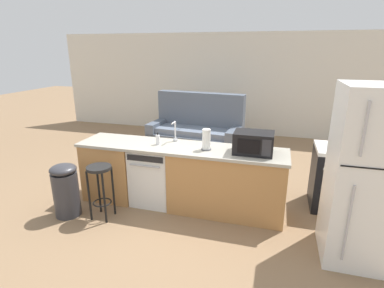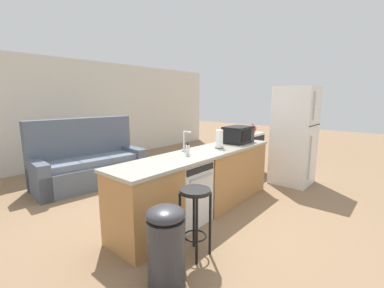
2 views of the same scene
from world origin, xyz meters
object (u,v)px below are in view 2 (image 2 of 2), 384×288
couch (88,163)px  soap_bottle (188,150)px  bar_stool (195,208)px  kettle (253,129)px  paper_towel_roll (219,139)px  refrigerator (294,136)px  microwave (238,135)px  dishwasher (183,191)px  trash_bin (166,245)px  stove_range (243,153)px

couch → soap_bottle: bearing=-87.5°
bar_stool → couch: bearing=81.4°
soap_bottle → kettle: bearing=9.1°
kettle → bar_stool: (-3.27, -1.04, -0.45)m
paper_towel_roll → couch: couch is taller
refrigerator → soap_bottle: bearing=167.9°
soap_bottle → microwave: bearing=0.3°
dishwasher → microwave: bearing=-0.1°
microwave → trash_bin: microwave is taller
stove_range → refrigerator: (-0.00, -1.10, 0.49)m
dishwasher → stove_range: size_ratio=0.93×
microwave → trash_bin: size_ratio=0.68×
refrigerator → paper_towel_roll: size_ratio=6.66×
trash_bin → couch: bearing=73.1°
refrigerator → trash_bin: size_ratio=2.54×
paper_towel_roll → soap_bottle: paper_towel_roll is taller
refrigerator → microwave: (-1.20, 0.55, 0.10)m
paper_towel_roll → bar_stool: 1.50m
stove_range → couch: couch is taller
dishwasher → couch: couch is taller
stove_range → bar_stool: stove_range is taller
kettle → trash_bin: size_ratio=0.28×
stove_range → bar_stool: bearing=-159.3°
trash_bin → bar_stool: bearing=8.7°
kettle → trash_bin: (-3.76, -1.12, -0.61)m
dishwasher → kettle: kettle is taller
refrigerator → microwave: size_ratio=3.76×
stove_range → trash_bin: size_ratio=1.22×
stove_range → couch: size_ratio=0.43×
dishwasher → couch: bearing=90.7°
dishwasher → bar_stool: bearing=-128.8°
kettle → soap_bottle: bearing=-170.9°
stove_range → paper_towel_roll: 1.99m
bar_stool → trash_bin: (-0.50, -0.08, -0.16)m
dishwasher → couch: (-0.03, 2.49, -0.03)m
stove_range → soap_bottle: 2.63m
refrigerator → stove_range: bearing=90.0°
microwave → dishwasher: bearing=179.9°
stove_range → refrigerator: refrigerator is taller
trash_bin → kettle: bearing=16.6°
bar_stool → trash_bin: bearing=-171.3°
paper_towel_roll → couch: (-0.81, 2.53, -0.64)m
paper_towel_roll → trash_bin: size_ratio=0.38×
stove_range → couch: 3.27m
stove_range → paper_towel_roll: bearing=-162.2°
bar_stool → soap_bottle: bearing=46.6°
microwave → paper_towel_roll: (-0.62, -0.03, -0.00)m
dishwasher → bar_stool: size_ratio=1.14×
paper_towel_roll → soap_bottle: size_ratio=1.60×
dishwasher → paper_towel_roll: bearing=-2.5°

